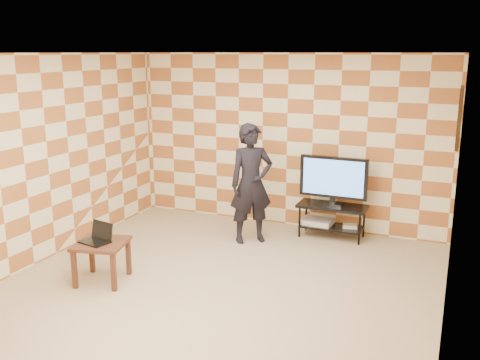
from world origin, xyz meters
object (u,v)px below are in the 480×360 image
object	(u,v)px
side_table	(101,249)
person	(251,184)
tv_stand	(332,214)
tv	(333,179)

from	to	relation	value
side_table	person	distance (m)	2.36
tv_stand	side_table	distance (m)	3.43
tv	side_table	world-z (taller)	tv
tv	side_table	size ratio (longest dim) A/B	1.44
tv_stand	tv	world-z (taller)	tv
tv	side_table	distance (m)	3.46
tv_stand	person	distance (m)	1.32
tv_stand	side_table	bearing A→B (deg)	-129.64
person	side_table	bearing A→B (deg)	-157.97
tv	tv_stand	bearing A→B (deg)	91.24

